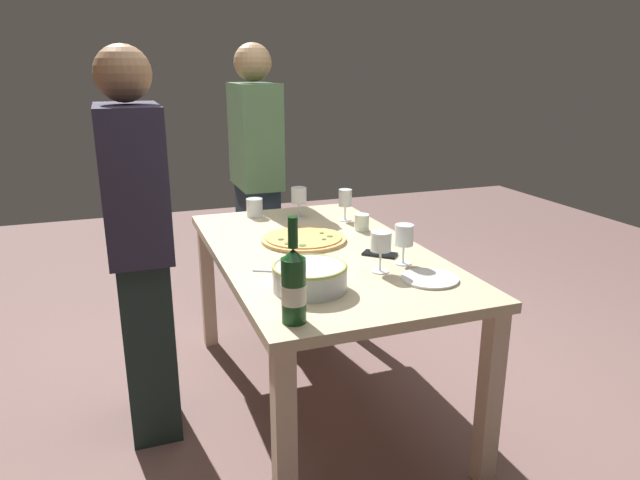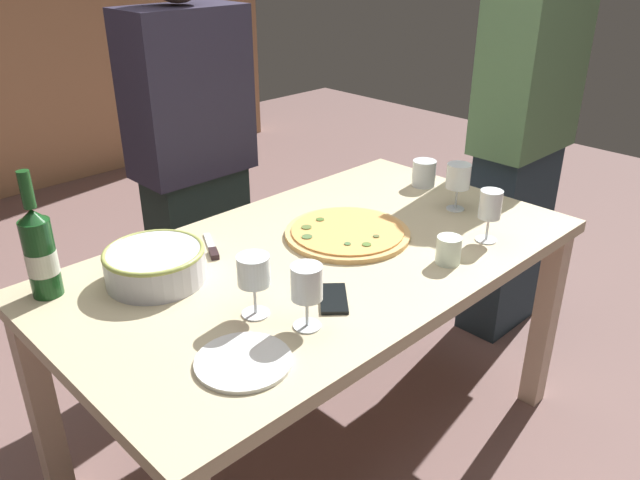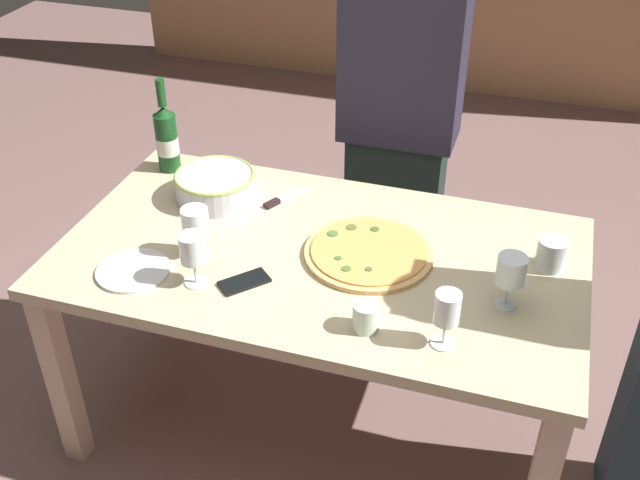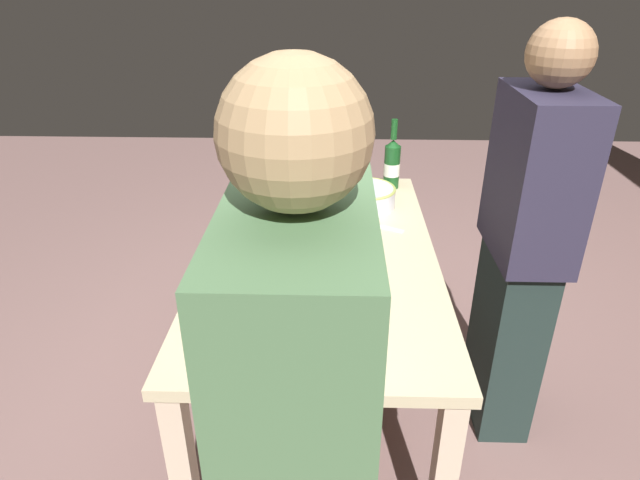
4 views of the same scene
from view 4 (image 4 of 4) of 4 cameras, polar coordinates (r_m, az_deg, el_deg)
name	(u,v)px [view 4 (image 4 of 4)]	position (r m, az deg, el deg)	size (l,w,h in m)	color
ground_plane	(320,394)	(2.57, 0.00, -15.93)	(8.00, 8.00, 0.00)	#785A56
dining_table	(320,270)	(2.18, 0.00, -3.22)	(1.60, 0.90, 0.75)	#C5B48D
pizza	(326,267)	(2.00, 0.65, -2.81)	(0.39, 0.39, 0.02)	#E2AE68
serving_bowl	(366,196)	(2.50, 4.84, 4.65)	(0.27, 0.27, 0.10)	silver
wine_bottle	(392,163)	(2.72, 7.59, 8.02)	(0.08, 0.08, 0.34)	#14421A
wine_glass_near_pizza	(284,308)	(1.59, -3.80, -7.18)	(0.08, 0.08, 0.16)	white
wine_glass_by_bottle	(263,194)	(2.37, -6.01, 4.86)	(0.08, 0.08, 0.17)	white
wine_glass_far_left	(294,189)	(2.40, -2.76, 5.38)	(0.08, 0.08, 0.16)	white
wine_glass_far_right	(222,283)	(1.74, -10.33, -4.45)	(0.07, 0.07, 0.17)	white
cup_amber	(234,268)	(1.95, -9.09, -2.98)	(0.07, 0.07, 0.08)	white
cup_ceramic	(359,350)	(1.54, 4.18, -11.49)	(0.09, 0.09, 0.10)	white
side_plate	(268,199)	(2.60, -5.52, 4.34)	(0.22, 0.22, 0.01)	silver
cell_phone	(270,230)	(2.29, -5.28, 1.06)	(0.07, 0.14, 0.01)	black
pizza_knife	(378,225)	(2.33, 6.08, 1.55)	(0.10, 0.17, 0.02)	silver
person_guest_left	(523,248)	(2.15, 20.57, -0.75)	(0.43, 0.24, 1.61)	#1C2A26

